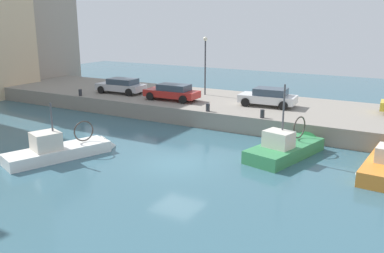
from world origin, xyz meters
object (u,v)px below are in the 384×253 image
(fishing_boat_white, at_px, (64,154))
(mooring_bollard_mid, at_px, (208,107))
(mooring_bollard_south, at_px, (262,114))
(parked_car_white, at_px, (268,97))
(mooring_bollard_north, at_px, (80,93))
(quay_streetlamp, at_px, (205,56))
(fishing_boat_green, at_px, (288,153))
(parked_car_silver, at_px, (121,86))
(parked_car_red, at_px, (172,92))

(fishing_boat_white, relative_size, mooring_bollard_mid, 12.04)
(mooring_bollard_south, xyz_separation_m, mooring_bollard_mid, (0.00, 4.00, 0.00))
(parked_car_white, xyz_separation_m, mooring_bollard_south, (-3.78, -0.93, -0.42))
(mooring_bollard_mid, bearing_deg, parked_car_white, -39.08)
(mooring_bollard_north, xyz_separation_m, quay_streetlamp, (5.65, -8.81, 2.98))
(mooring_bollard_south, bearing_deg, parked_car_white, 13.81)
(fishing_boat_green, height_order, parked_car_silver, fishing_boat_green)
(fishing_boat_white, xyz_separation_m, mooring_bollard_mid, (9.51, -4.08, 1.33))
(parked_car_white, distance_m, parked_car_red, 7.53)
(parked_car_silver, relative_size, quay_streetlamp, 0.90)
(fishing_boat_green, xyz_separation_m, mooring_bollard_south, (3.04, 2.72, 1.36))
(parked_car_white, bearing_deg, mooring_bollard_south, -166.19)
(fishing_boat_white, relative_size, quay_streetlamp, 1.37)
(mooring_bollard_mid, bearing_deg, mooring_bollard_north, 90.00)
(parked_car_red, xyz_separation_m, mooring_bollard_mid, (-2.20, -4.30, -0.39))
(fishing_boat_green, bearing_deg, mooring_bollard_north, 80.77)
(mooring_bollard_mid, height_order, quay_streetlamp, quay_streetlamp)
(parked_car_red, bearing_deg, fishing_boat_green, -115.46)
(fishing_boat_green, distance_m, mooring_bollard_north, 19.01)
(parked_car_red, relative_size, mooring_bollard_south, 8.07)
(mooring_bollard_south, height_order, quay_streetlamp, quay_streetlamp)
(fishing_boat_green, xyz_separation_m, mooring_bollard_mid, (3.04, 6.72, 1.36))
(fishing_boat_white, distance_m, mooring_bollard_south, 12.55)
(mooring_bollard_north, bearing_deg, parked_car_white, -75.92)
(parked_car_white, xyz_separation_m, parked_car_red, (-1.58, 7.37, -0.02))
(parked_car_red, height_order, mooring_bollard_north, parked_car_red)
(parked_car_silver, height_order, quay_streetlamp, quay_streetlamp)
(fishing_boat_green, relative_size, mooring_bollard_south, 11.54)
(mooring_bollard_south, distance_m, mooring_bollard_north, 16.00)
(fishing_boat_green, xyz_separation_m, parked_car_red, (5.24, 11.02, 1.75))
(fishing_boat_white, height_order, mooring_bollard_north, fishing_boat_white)
(parked_car_white, height_order, mooring_bollard_north, parked_car_white)
(parked_car_silver, distance_m, parked_car_red, 5.50)
(parked_car_red, xyz_separation_m, quay_streetlamp, (3.45, -1.11, 2.58))
(fishing_boat_white, bearing_deg, mooring_bollard_north, 39.79)
(parked_car_white, distance_m, parked_car_silver, 12.89)
(fishing_boat_white, height_order, quay_streetlamp, quay_streetlamp)
(fishing_boat_white, bearing_deg, parked_car_white, -28.29)
(mooring_bollard_mid, relative_size, quay_streetlamp, 0.11)
(fishing_boat_green, xyz_separation_m, quay_streetlamp, (8.69, 9.91, 4.34))
(parked_car_red, height_order, mooring_bollard_mid, parked_car_red)
(fishing_boat_green, height_order, parked_car_white, fishing_boat_green)
(parked_car_silver, distance_m, mooring_bollard_mid, 10.14)
(fishing_boat_white, distance_m, quay_streetlamp, 15.78)
(mooring_bollard_south, distance_m, quay_streetlamp, 9.62)
(fishing_boat_white, relative_size, mooring_bollard_north, 12.04)
(parked_car_white, bearing_deg, parked_car_red, 102.08)
(mooring_bollard_north, bearing_deg, parked_car_red, -74.04)
(mooring_bollard_south, height_order, mooring_bollard_mid, same)
(fishing_boat_green, distance_m, parked_car_silver, 17.54)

